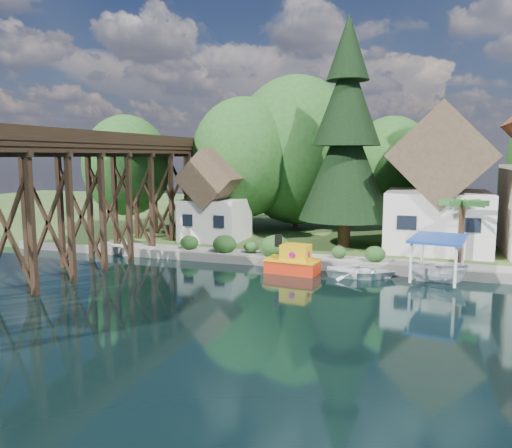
# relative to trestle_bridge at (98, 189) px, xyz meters

# --- Properties ---
(ground) EXTENTS (140.00, 140.00, 0.00)m
(ground) POSITION_rel_trestle_bridge_xyz_m (16.00, -5.17, -5.35)
(ground) COLOR black
(ground) RESTS_ON ground
(bank) EXTENTS (140.00, 52.00, 0.50)m
(bank) POSITION_rel_trestle_bridge_xyz_m (16.00, 28.83, -5.10)
(bank) COLOR #2F491D
(bank) RESTS_ON ground
(seawall) EXTENTS (60.00, 0.40, 0.62)m
(seawall) POSITION_rel_trestle_bridge_xyz_m (20.00, 2.83, -5.04)
(seawall) COLOR slate
(seawall) RESTS_ON ground
(promenade) EXTENTS (50.00, 2.60, 0.06)m
(promenade) POSITION_rel_trestle_bridge_xyz_m (22.00, 4.13, -4.82)
(promenade) COLOR gray
(promenade) RESTS_ON bank
(trestle_bridge) EXTENTS (4.12, 44.18, 9.30)m
(trestle_bridge) POSITION_rel_trestle_bridge_xyz_m (0.00, 0.00, 0.00)
(trestle_bridge) COLOR black
(trestle_bridge) RESTS_ON ground
(house_left) EXTENTS (7.64, 8.64, 11.02)m
(house_left) POSITION_rel_trestle_bridge_xyz_m (23.00, 10.83, -0.21)
(house_left) COLOR silver
(house_left) RESTS_ON bank
(shed) EXTENTS (5.09, 5.40, 7.85)m
(shed) POSITION_rel_trestle_bridge_xyz_m (5.00, 9.33, -1.52)
(shed) COLOR silver
(shed) RESTS_ON bank
(bg_trees) EXTENTS (49.90, 13.30, 10.57)m
(bg_trees) POSITION_rel_trestle_bridge_xyz_m (17.00, 16.08, 1.94)
(bg_trees) COLOR #382314
(bg_trees) RESTS_ON bank
(shrubs) EXTENTS (15.76, 2.47, 1.70)m
(shrubs) POSITION_rel_trestle_bridge_xyz_m (11.40, 4.09, -4.12)
(shrubs) COLOR #153B16
(shrubs) RESTS_ON bank
(conifer) EXTENTS (7.25, 7.25, 17.84)m
(conifer) POSITION_rel_trestle_bridge_xyz_m (16.09, 9.40, 3.74)
(conifer) COLOR #382314
(conifer) RESTS_ON bank
(palm_tree) EXTENTS (3.23, 3.23, 4.52)m
(palm_tree) POSITION_rel_trestle_bridge_xyz_m (24.48, 5.97, -0.90)
(palm_tree) COLOR #382314
(palm_tree) RESTS_ON bank
(tugboat) EXTENTS (3.68, 2.28, 2.54)m
(tugboat) POSITION_rel_trestle_bridge_xyz_m (13.98, 1.37, -4.59)
(tugboat) COLOR red
(tugboat) RESTS_ON ground
(boat_white_a) EXTENTS (4.76, 3.66, 0.91)m
(boat_white_a) POSITION_rel_trestle_bridge_xyz_m (18.39, 1.61, -4.89)
(boat_white_a) COLOR white
(boat_white_a) RESTS_ON ground
(boat_canopy) EXTENTS (3.70, 4.80, 2.82)m
(boat_canopy) POSITION_rel_trestle_bridge_xyz_m (22.94, 1.69, -4.14)
(boat_canopy) COLOR silver
(boat_canopy) RESTS_ON ground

